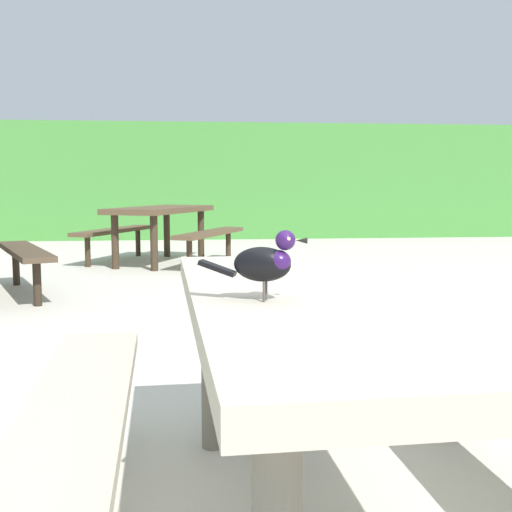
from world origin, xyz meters
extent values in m
cube|color=#428438|center=(0.00, 10.92, 1.09)|extent=(28.00, 1.24, 2.17)
cube|color=#B2A893|center=(-0.16, 0.13, 0.70)|extent=(0.83, 1.83, 0.07)
cylinder|color=slate|center=(-0.46, 0.82, 0.33)|extent=(0.09, 0.09, 0.67)
cylinder|color=slate|center=(0.08, 0.84, 0.33)|extent=(0.09, 0.09, 0.67)
cube|color=#B2A893|center=(-0.86, 0.10, 0.41)|extent=(0.35, 1.72, 0.05)
cylinder|color=slate|center=(-0.89, 0.74, 0.20)|extent=(0.07, 0.07, 0.39)
cylinder|color=slate|center=(0.51, 0.80, 0.20)|extent=(0.07, 0.07, 0.39)
ellipsoid|color=black|center=(-0.36, -0.01, 0.84)|extent=(0.16, 0.11, 0.09)
ellipsoid|color=#2D144C|center=(-0.32, -0.02, 0.84)|extent=(0.08, 0.08, 0.06)
sphere|color=#2D144C|center=(-0.30, -0.03, 0.90)|extent=(0.05, 0.05, 0.05)
sphere|color=#EAE08C|center=(-0.28, -0.02, 0.90)|extent=(0.01, 0.01, 0.01)
sphere|color=#EAE08C|center=(-0.30, -0.05, 0.90)|extent=(0.01, 0.01, 0.01)
cone|color=black|center=(-0.26, -0.04, 0.90)|extent=(0.03, 0.02, 0.02)
cube|color=black|center=(-0.47, 0.03, 0.82)|extent=(0.11, 0.07, 0.04)
cylinder|color=#47423D|center=(-0.35, 0.00, 0.77)|extent=(0.01, 0.01, 0.05)
cylinder|color=#47423D|center=(-0.36, -0.03, 0.77)|extent=(0.01, 0.01, 0.05)
cube|color=#473828|center=(-2.07, 4.52, 0.41)|extent=(0.90, 1.69, 0.05)
cylinder|color=#2E241A|center=(-1.83, 3.93, 0.20)|extent=(0.07, 0.07, 0.39)
cylinder|color=#2E241A|center=(-2.31, 5.12, 0.20)|extent=(0.07, 0.07, 0.39)
cube|color=brown|center=(-0.90, 6.81, 0.70)|extent=(1.44, 1.95, 0.07)
cylinder|color=#382B1D|center=(-0.36, 7.34, 0.33)|extent=(0.09, 0.09, 0.67)
cylinder|color=#382B1D|center=(-0.85, 7.56, 0.33)|extent=(0.09, 0.09, 0.67)
cylinder|color=#382B1D|center=(-0.95, 6.06, 0.33)|extent=(0.09, 0.09, 0.67)
cylinder|color=#382B1D|center=(-1.43, 6.29, 0.33)|extent=(0.09, 0.09, 0.67)
cube|color=brown|center=(-0.26, 6.52, 0.41)|extent=(0.97, 1.67, 0.05)
cylinder|color=#382B1D|center=(0.01, 7.10, 0.20)|extent=(0.07, 0.07, 0.39)
cylinder|color=#382B1D|center=(-0.53, 5.94, 0.20)|extent=(0.07, 0.07, 0.39)
cube|color=brown|center=(-1.53, 7.11, 0.41)|extent=(0.97, 1.67, 0.05)
cylinder|color=#382B1D|center=(-1.26, 7.69, 0.20)|extent=(0.07, 0.07, 0.39)
cylinder|color=#382B1D|center=(-1.80, 6.52, 0.20)|extent=(0.07, 0.07, 0.39)
camera|label=1|loc=(-0.55, -1.62, 1.04)|focal=44.77mm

